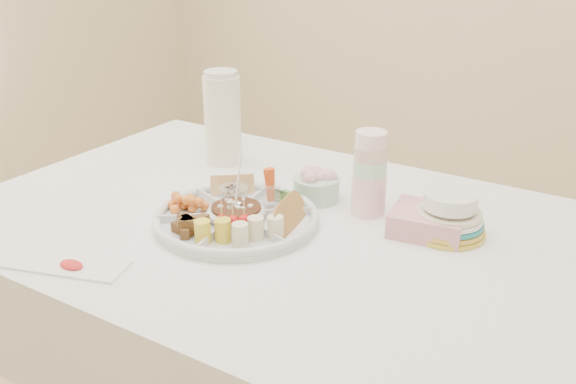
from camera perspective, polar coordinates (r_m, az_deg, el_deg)
The scene contains 15 objects.
dining_table at distance 1.73m, azimuth -1.09°, elevation -13.90°, with size 1.52×1.02×0.76m, color white.
party_tray at distance 1.51m, azimuth -4.61°, elevation -2.09°, with size 0.38×0.38×0.04m, color silver.
bean_dip at distance 1.50m, azimuth -4.62°, elevation -1.83°, with size 0.12×0.12×0.04m, color #4B1A0E.
tortillas at distance 1.45m, azimuth -0.02°, elevation -2.15°, with size 0.09×0.09×0.05m, color #A67242, non-canonical shape.
carrot_cucumber at distance 1.56m, azimuth -0.67°, elevation 0.53°, with size 0.10×0.10×0.09m, color #F1571E, non-canonical shape.
pita_raisins at distance 1.62m, azimuth -4.92°, elevation 0.54°, with size 0.10×0.10×0.05m, color #ECAC6F, non-canonical shape.
cherries at distance 1.56m, azimuth -8.91°, elevation -0.86°, with size 0.10×0.10×0.04m, color orange, non-canonical shape.
granola_chunks at distance 1.44m, azimuth -8.94°, elevation -2.93°, with size 0.09×0.09×0.04m, color brown, non-canonical shape.
banana_tomato at distance 1.37m, azimuth -4.32°, elevation -2.99°, with size 0.12×0.12×0.09m, color #EEE66E, non-canonical shape.
cup_stack at distance 1.54m, azimuth 7.28°, elevation 2.06°, with size 0.08×0.08×0.23m, color beige.
thermos at distance 1.87m, azimuth -5.85°, elevation 6.68°, with size 0.11×0.11×0.28m, color white.
flower_bowl at distance 1.63m, azimuth 2.53°, elevation 0.79°, with size 0.12×0.12×0.09m, color #A6CBBA.
napkin_stack at distance 1.49m, azimuth 12.38°, elevation -2.58°, with size 0.16×0.14×0.05m, color pink.
plate_stack at distance 1.48m, azimuth 14.15°, elevation -1.78°, with size 0.17×0.17×0.11m, color gold.
placemat at distance 1.42m, azimuth -19.46°, elevation -6.02°, with size 0.28×0.09×0.01m, color white.
Camera 1 is at (0.76, -1.15, 1.42)m, focal length 40.00 mm.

